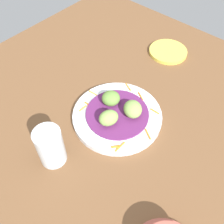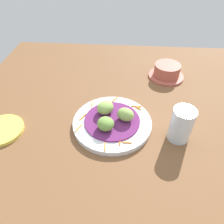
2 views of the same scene
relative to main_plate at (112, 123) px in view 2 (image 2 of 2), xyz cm
name	(u,v)px [view 2 (image 2 of 2)]	position (x,y,z in cm)	size (l,w,h in cm)	color
table_surface	(121,123)	(2.77, 1.96, -1.84)	(110.00, 110.00, 2.00)	brown
main_plate	(112,123)	(0.00, 0.00, 0.00)	(24.10, 24.10, 1.68)	silver
cabbage_bed	(112,120)	(0.00, 0.00, 1.11)	(17.00, 17.00, 0.53)	#60235B
carrot_garnish	(111,118)	(-0.29, 1.07, 1.04)	(19.76, 23.26, 0.40)	orange
guac_scoop_left	(105,108)	(-2.38, 3.22, 3.35)	(4.78, 5.46, 3.97)	#84A851
guac_scoop_center	(106,124)	(-1.60, -3.67, 3.20)	(4.85, 4.98, 3.66)	olive
guac_scoop_right	(126,115)	(3.98, 0.45, 3.40)	(4.11, 5.15, 4.06)	#84A851
side_plate_small	(2,130)	(-32.83, -5.21, -0.28)	(12.78, 12.78, 1.12)	#E0CC4C
terracotta_bowl	(167,72)	(19.72, 28.83, 1.64)	(13.99, 13.99, 5.52)	#A85142
water_glass	(181,125)	(19.49, -3.57, 4.37)	(6.33, 6.33, 10.42)	silver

